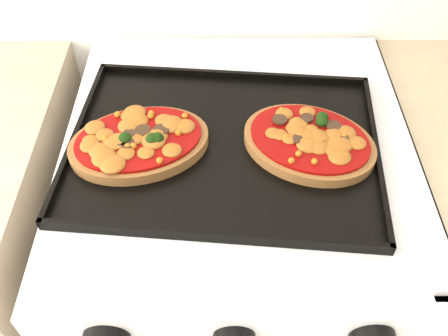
{
  "coord_description": "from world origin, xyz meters",
  "views": [
    {
      "loc": [
        0.02,
        1.1,
        1.51
      ],
      "look_at": [
        0.02,
        1.62,
        0.92
      ],
      "focal_mm": 40.0,
      "sensor_mm": 36.0,
      "label": 1
    }
  ],
  "objects_px": {
    "pizza_left": "(139,141)",
    "pizza_right": "(309,141)",
    "stove": "(235,273)",
    "baking_tray": "(224,144)"
  },
  "relations": [
    {
      "from": "pizza_left",
      "to": "pizza_right",
      "type": "bearing_deg",
      "value": 0.12
    },
    {
      "from": "baking_tray",
      "to": "pizza_left",
      "type": "distance_m",
      "value": 0.14
    },
    {
      "from": "pizza_left",
      "to": "pizza_right",
      "type": "distance_m",
      "value": 0.27
    },
    {
      "from": "stove",
      "to": "pizza_right",
      "type": "relative_size",
      "value": 4.21
    },
    {
      "from": "stove",
      "to": "pizza_left",
      "type": "xyz_separation_m",
      "value": [
        -0.16,
        -0.04,
        0.48
      ]
    },
    {
      "from": "stove",
      "to": "pizza_left",
      "type": "relative_size",
      "value": 4.02
    },
    {
      "from": "pizza_left",
      "to": "pizza_right",
      "type": "relative_size",
      "value": 1.05
    },
    {
      "from": "stove",
      "to": "baking_tray",
      "type": "bearing_deg",
      "value": -130.51
    },
    {
      "from": "baking_tray",
      "to": "pizza_right",
      "type": "distance_m",
      "value": 0.14
    },
    {
      "from": "stove",
      "to": "pizza_left",
      "type": "bearing_deg",
      "value": -167.45
    }
  ]
}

